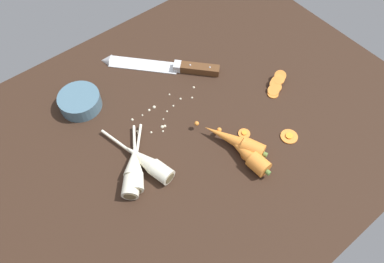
{
  "coord_description": "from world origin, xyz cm",
  "views": [
    {
      "loc": [
        -32.93,
        -43.19,
        80.25
      ],
      "look_at": [
        0.0,
        -2.0,
        1.5
      ],
      "focal_mm": 35.35,
      "sensor_mm": 36.0,
      "label": 1
    }
  ],
  "objects_px": {
    "carrot_slice_stack": "(276,85)",
    "prep_bowl": "(80,101)",
    "carrot_slice_stray_far": "(247,154)",
    "parsnip_mid_left": "(135,168)",
    "carrot_slice_stray_mid": "(244,133)",
    "whole_carrot_second": "(247,154)",
    "parsnip_mid_right": "(146,161)",
    "carrot_slice_stray_near": "(289,136)",
    "chefs_knife": "(158,65)",
    "whole_carrot": "(236,141)",
    "parsnip_front": "(133,171)"
  },
  "relations": [
    {
      "from": "carrot_slice_stack",
      "to": "prep_bowl",
      "type": "bearing_deg",
      "value": 148.47
    },
    {
      "from": "carrot_slice_stray_far",
      "to": "prep_bowl",
      "type": "height_order",
      "value": "prep_bowl"
    },
    {
      "from": "parsnip_mid_left",
      "to": "carrot_slice_stray_mid",
      "type": "distance_m",
      "value": 0.29
    },
    {
      "from": "whole_carrot_second",
      "to": "parsnip_mid_right",
      "type": "xyz_separation_m",
      "value": [
        -0.2,
        0.13,
        -0.0
      ]
    },
    {
      "from": "carrot_slice_stack",
      "to": "carrot_slice_stray_far",
      "type": "height_order",
      "value": "carrot_slice_stack"
    },
    {
      "from": "carrot_slice_stray_near",
      "to": "chefs_knife",
      "type": "bearing_deg",
      "value": 106.3
    },
    {
      "from": "whole_carrot_second",
      "to": "carrot_slice_stray_mid",
      "type": "distance_m",
      "value": 0.07
    },
    {
      "from": "whole_carrot",
      "to": "parsnip_mid_right",
      "type": "height_order",
      "value": "whole_carrot"
    },
    {
      "from": "carrot_slice_stray_far",
      "to": "parsnip_mid_left",
      "type": "bearing_deg",
      "value": 150.89
    },
    {
      "from": "whole_carrot_second",
      "to": "carrot_slice_stack",
      "type": "relative_size",
      "value": 2.08
    },
    {
      "from": "prep_bowl",
      "to": "carrot_slice_stray_mid",
      "type": "bearing_deg",
      "value": -50.53
    },
    {
      "from": "parsnip_front",
      "to": "carrot_slice_stray_mid",
      "type": "bearing_deg",
      "value": -15.46
    },
    {
      "from": "chefs_knife",
      "to": "carrot_slice_stack",
      "type": "xyz_separation_m",
      "value": [
        0.21,
        -0.27,
        0.0
      ]
    },
    {
      "from": "chefs_knife",
      "to": "carrot_slice_stray_mid",
      "type": "bearing_deg",
      "value": -83.84
    },
    {
      "from": "chefs_knife",
      "to": "parsnip_mid_right",
      "type": "bearing_deg",
      "value": -130.31
    },
    {
      "from": "parsnip_front",
      "to": "carrot_slice_stack",
      "type": "xyz_separation_m",
      "value": [
        0.46,
        -0.02,
        -0.01
      ]
    },
    {
      "from": "carrot_slice_stray_far",
      "to": "prep_bowl",
      "type": "xyz_separation_m",
      "value": [
        -0.24,
        0.39,
        0.02
      ]
    },
    {
      "from": "parsnip_mid_left",
      "to": "parsnip_front",
      "type": "bearing_deg",
      "value": -142.83
    },
    {
      "from": "carrot_slice_stack",
      "to": "carrot_slice_stray_mid",
      "type": "xyz_separation_m",
      "value": [
        -0.18,
        -0.06,
        -0.01
      ]
    },
    {
      "from": "chefs_knife",
      "to": "carrot_slice_stray_far",
      "type": "relative_size",
      "value": 8.41
    },
    {
      "from": "chefs_knife",
      "to": "parsnip_front",
      "type": "xyz_separation_m",
      "value": [
        -0.25,
        -0.25,
        0.01
      ]
    },
    {
      "from": "carrot_slice_stack",
      "to": "carrot_slice_stray_near",
      "type": "distance_m",
      "value": 0.17
    },
    {
      "from": "parsnip_mid_right",
      "to": "carrot_slice_stray_near",
      "type": "distance_m",
      "value": 0.36
    },
    {
      "from": "carrot_slice_stray_near",
      "to": "carrot_slice_stray_far",
      "type": "height_order",
      "value": "same"
    },
    {
      "from": "parsnip_mid_right",
      "to": "carrot_slice_stray_far",
      "type": "distance_m",
      "value": 0.25
    },
    {
      "from": "parsnip_mid_right",
      "to": "whole_carrot_second",
      "type": "bearing_deg",
      "value": -33.85
    },
    {
      "from": "chefs_knife",
      "to": "carrot_slice_stray_mid",
      "type": "relative_size",
      "value": 9.1
    },
    {
      "from": "carrot_slice_stack",
      "to": "carrot_slice_stray_mid",
      "type": "distance_m",
      "value": 0.19
    },
    {
      "from": "whole_carrot",
      "to": "carrot_slice_stack",
      "type": "xyz_separation_m",
      "value": [
        0.22,
        0.07,
        -0.01
      ]
    },
    {
      "from": "parsnip_mid_left",
      "to": "carrot_slice_stray_far",
      "type": "xyz_separation_m",
      "value": [
        0.24,
        -0.13,
        -0.02
      ]
    },
    {
      "from": "whole_carrot_second",
      "to": "parsnip_mid_left",
      "type": "relative_size",
      "value": 1.02
    },
    {
      "from": "whole_carrot_second",
      "to": "carrot_slice_stray_mid",
      "type": "height_order",
      "value": "whole_carrot_second"
    },
    {
      "from": "parsnip_front",
      "to": "parsnip_mid_left",
      "type": "height_order",
      "value": "same"
    },
    {
      "from": "carrot_slice_stray_mid",
      "to": "whole_carrot_second",
      "type": "bearing_deg",
      "value": -129.92
    },
    {
      "from": "parsnip_front",
      "to": "parsnip_mid_left",
      "type": "relative_size",
      "value": 0.99
    },
    {
      "from": "parsnip_mid_right",
      "to": "carrot_slice_stray_near",
      "type": "bearing_deg",
      "value": -25.64
    },
    {
      "from": "chefs_knife",
      "to": "prep_bowl",
      "type": "bearing_deg",
      "value": 177.36
    },
    {
      "from": "carrot_slice_stray_far",
      "to": "carrot_slice_stray_mid",
      "type": "bearing_deg",
      "value": 53.92
    },
    {
      "from": "parsnip_mid_left",
      "to": "carrot_slice_stack",
      "type": "height_order",
      "value": "parsnip_mid_left"
    },
    {
      "from": "whole_carrot_second",
      "to": "parsnip_mid_left",
      "type": "distance_m",
      "value": 0.27
    },
    {
      "from": "carrot_slice_stray_mid",
      "to": "prep_bowl",
      "type": "relative_size",
      "value": 0.28
    },
    {
      "from": "whole_carrot_second",
      "to": "parsnip_mid_left",
      "type": "bearing_deg",
      "value": 149.3
    },
    {
      "from": "parsnip_mid_left",
      "to": "prep_bowl",
      "type": "xyz_separation_m",
      "value": [
        -0.0,
        0.26,
        0.0
      ]
    },
    {
      "from": "parsnip_front",
      "to": "chefs_knife",
      "type": "bearing_deg",
      "value": 45.18
    },
    {
      "from": "parsnip_mid_right",
      "to": "prep_bowl",
      "type": "height_order",
      "value": "same"
    },
    {
      "from": "parsnip_mid_right",
      "to": "carrot_slice_stray_mid",
      "type": "height_order",
      "value": "parsnip_mid_right"
    },
    {
      "from": "chefs_knife",
      "to": "carrot_slice_stray_near",
      "type": "bearing_deg",
      "value": -73.7
    },
    {
      "from": "whole_carrot",
      "to": "carrot_slice_stray_mid",
      "type": "xyz_separation_m",
      "value": [
        0.04,
        0.01,
        -0.02
      ]
    },
    {
      "from": "parsnip_front",
      "to": "prep_bowl",
      "type": "bearing_deg",
      "value": 89.09
    },
    {
      "from": "carrot_slice_stack",
      "to": "parsnip_front",
      "type": "bearing_deg",
      "value": 177.7
    }
  ]
}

